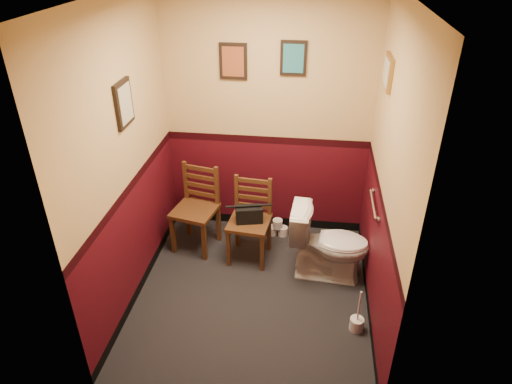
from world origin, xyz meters
TOP-DOWN VIEW (x-y plane):
  - floor at (0.00, 0.00)m, footprint 2.20×2.40m
  - wall_back at (0.00, 1.20)m, footprint 2.20×0.00m
  - wall_front at (0.00, -1.20)m, footprint 2.20×0.00m
  - wall_left at (-1.10, 0.00)m, footprint 0.00×2.40m
  - wall_right at (1.10, 0.00)m, footprint 0.00×2.40m
  - grab_bar at (1.07, 0.25)m, footprint 0.05×0.56m
  - framed_print_back_a at (-0.35, 1.18)m, footprint 0.28×0.04m
  - framed_print_back_b at (0.25, 1.18)m, footprint 0.26×0.04m
  - framed_print_left at (-1.08, 0.10)m, footprint 0.04×0.30m
  - framed_print_right at (1.08, 0.60)m, footprint 0.04×0.34m
  - toilet at (0.72, 0.37)m, footprint 0.82×0.49m
  - toilet_brush at (0.98, -0.35)m, footprint 0.12×0.12m
  - chair_left at (-0.71, 0.72)m, footprint 0.52×0.52m
  - chair_right at (-0.11, 0.59)m, footprint 0.46×0.46m
  - handbag at (-0.11, 0.55)m, footprint 0.30×0.20m
  - tp_stack at (0.15, 1.01)m, footprint 0.24×0.12m

SIDE VIEW (x-z plane):
  - floor at x=0.00m, z-range 0.00..0.00m
  - toilet_brush at x=0.98m, z-range -0.15..0.29m
  - tp_stack at x=0.15m, z-range -0.02..0.19m
  - toilet at x=0.72m, z-range 0.00..0.77m
  - chair_right at x=-0.11m, z-range 0.00..0.90m
  - chair_left at x=-0.71m, z-range 0.00..0.94m
  - handbag at x=-0.11m, z-range 0.46..0.66m
  - grab_bar at x=1.07m, z-range 0.92..0.98m
  - wall_back at x=0.00m, z-range 0.00..2.70m
  - wall_front at x=0.00m, z-range 0.00..2.70m
  - wall_left at x=-1.10m, z-range 0.00..2.70m
  - wall_right at x=1.10m, z-range 0.00..2.70m
  - framed_print_left at x=-1.08m, z-range 1.66..2.04m
  - framed_print_back_a at x=-0.35m, z-range 1.77..2.13m
  - framed_print_back_b at x=0.25m, z-range 1.83..2.17m
  - framed_print_right at x=1.08m, z-range 1.91..2.19m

